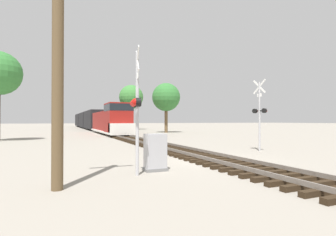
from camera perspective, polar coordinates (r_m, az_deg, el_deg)
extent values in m
plane|color=gray|center=(13.25, 9.29, -9.09)|extent=(400.00, 400.00, 0.00)
cube|color=black|center=(8.67, 32.70, -13.00)|extent=(2.60, 0.22, 0.16)
cube|color=black|center=(9.02, 29.47, -12.53)|extent=(2.60, 0.22, 0.16)
cube|color=black|center=(9.39, 26.51, -12.07)|extent=(2.60, 0.22, 0.16)
cube|color=black|center=(9.78, 23.78, -11.61)|extent=(2.60, 0.22, 0.16)
cube|color=black|center=(10.19, 21.28, -11.16)|extent=(2.60, 0.22, 0.16)
cube|color=black|center=(10.63, 18.98, -10.74)|extent=(2.60, 0.22, 0.16)
cube|color=black|center=(11.07, 16.88, -10.33)|extent=(2.60, 0.22, 0.16)
cube|color=black|center=(11.54, 14.94, -9.94)|extent=(2.60, 0.22, 0.16)
cube|color=black|center=(12.01, 13.16, -9.58)|extent=(2.60, 0.22, 0.16)
cube|color=black|center=(12.49, 11.52, -9.23)|extent=(2.60, 0.22, 0.16)
cube|color=black|center=(12.99, 10.00, -8.90)|extent=(2.60, 0.22, 0.16)
cube|color=black|center=(13.49, 8.60, -8.59)|extent=(2.60, 0.22, 0.16)
cube|color=black|center=(14.00, 7.31, -8.30)|extent=(2.60, 0.22, 0.16)
cube|color=black|center=(14.52, 6.10, -8.03)|extent=(2.60, 0.22, 0.16)
cube|color=black|center=(15.04, 4.99, -7.77)|extent=(2.60, 0.22, 0.16)
cube|color=black|center=(15.57, 3.94, -7.53)|extent=(2.60, 0.22, 0.16)
cube|color=black|center=(16.10, 2.97, -7.30)|extent=(2.60, 0.22, 0.16)
cube|color=black|center=(16.64, 2.06, -7.08)|extent=(2.60, 0.22, 0.16)
cube|color=black|center=(17.19, 1.21, -6.87)|extent=(2.60, 0.22, 0.16)
cube|color=black|center=(17.73, 0.42, -6.68)|extent=(2.60, 0.22, 0.16)
cube|color=black|center=(18.28, -0.33, -6.50)|extent=(2.60, 0.22, 0.16)
cube|color=black|center=(18.83, -1.04, -6.32)|extent=(2.60, 0.22, 0.16)
cube|color=black|center=(19.39, -1.70, -6.16)|extent=(2.60, 0.22, 0.16)
cube|color=black|center=(19.95, -2.33, -6.00)|extent=(2.60, 0.22, 0.16)
cube|color=black|center=(20.51, -2.92, -5.86)|extent=(2.60, 0.22, 0.16)
cube|color=black|center=(21.07, -3.48, -5.72)|extent=(2.60, 0.22, 0.16)
cube|color=black|center=(21.63, -4.01, -5.58)|extent=(2.60, 0.22, 0.16)
cube|color=black|center=(22.20, -4.52, -5.45)|extent=(2.60, 0.22, 0.16)
cube|color=black|center=(22.77, -4.99, -5.33)|extent=(2.60, 0.22, 0.16)
cube|color=black|center=(23.34, -5.45, -5.22)|extent=(2.60, 0.22, 0.16)
cube|color=black|center=(23.91, -5.88, -5.11)|extent=(2.60, 0.22, 0.16)
cube|color=black|center=(24.48, -6.29, -5.00)|extent=(2.60, 0.22, 0.16)
cube|color=black|center=(25.06, -6.69, -4.90)|extent=(2.60, 0.22, 0.16)
cube|color=black|center=(25.63, -7.06, -4.80)|extent=(2.60, 0.22, 0.16)
cube|color=black|center=(26.21, -7.42, -4.71)|extent=(2.60, 0.22, 0.16)
cube|color=black|center=(26.79, -7.77, -4.62)|extent=(2.60, 0.22, 0.16)
cube|color=black|center=(27.36, -8.09, -4.54)|extent=(2.60, 0.22, 0.16)
cube|color=black|center=(27.94, -8.41, -4.45)|extent=(2.60, 0.22, 0.16)
cube|color=black|center=(28.52, -8.71, -4.37)|extent=(2.60, 0.22, 0.16)
cube|color=black|center=(29.10, -9.00, -4.30)|extent=(2.60, 0.22, 0.16)
cube|color=black|center=(29.69, -9.28, -4.23)|extent=(2.60, 0.22, 0.16)
cube|color=black|center=(30.27, -9.55, -4.16)|extent=(2.60, 0.22, 0.16)
cube|color=black|center=(30.85, -9.81, -4.09)|extent=(2.60, 0.22, 0.16)
cube|color=black|center=(31.43, -10.06, -4.02)|extent=(2.60, 0.22, 0.16)
cube|color=slate|center=(12.85, 6.55, -8.30)|extent=(0.07, 160.00, 0.15)
cube|color=slate|center=(13.61, 11.87, -7.86)|extent=(0.07, 160.00, 0.15)
cube|color=maroon|center=(42.39, -13.43, -0.79)|extent=(2.43, 13.21, 3.00)
cube|color=maroon|center=(33.31, -10.80, -0.12)|extent=(2.85, 4.15, 3.84)
cube|color=black|center=(33.35, -10.80, 2.19)|extent=(2.88, 4.19, 0.85)
cube|color=white|center=(31.29, -10.01, -2.38)|extent=(2.85, 1.89, 1.35)
cube|color=white|center=(39.63, -12.76, -2.80)|extent=(2.91, 18.50, 0.24)
cube|color=black|center=(33.62, -10.91, -3.08)|extent=(1.58, 2.20, 1.00)
cube|color=black|center=(45.68, -14.11, -2.42)|extent=(1.58, 2.20, 1.00)
cube|color=black|center=(57.68, -15.95, -0.35)|extent=(2.71, 14.57, 3.77)
cube|color=black|center=(53.00, -15.34, -2.22)|extent=(1.58, 2.20, 0.90)
cube|color=black|center=(62.40, -16.48, -1.97)|extent=(1.58, 2.20, 0.90)
cube|color=black|center=(73.70, -17.47, -0.40)|extent=(2.71, 14.57, 3.77)
cube|color=black|center=(69.01, -17.10, -1.84)|extent=(1.58, 2.20, 0.90)
cube|color=black|center=(78.43, -17.80, -1.68)|extent=(1.58, 2.20, 0.90)
cube|color=black|center=(89.76, -18.44, -0.43)|extent=(2.71, 14.57, 3.77)
cube|color=black|center=(85.05, -18.20, -1.60)|extent=(1.58, 2.20, 0.90)
cube|color=black|center=(94.49, -18.67, -1.49)|extent=(1.58, 2.20, 0.90)
cylinder|color=#B7B7BC|center=(9.43, -6.70, 0.91)|extent=(0.12, 0.12, 4.41)
cube|color=white|center=(9.67, -6.69, 12.27)|extent=(0.19, 0.92, 0.93)
cube|color=white|center=(9.67, -6.69, 12.27)|extent=(0.19, 0.92, 0.93)
cube|color=black|center=(9.45, -6.70, 3.31)|extent=(0.21, 0.86, 0.06)
cylinder|color=black|center=(9.80, -6.92, 3.17)|extent=(0.23, 0.33, 0.30)
sphere|color=red|center=(9.79, -7.50, 3.17)|extent=(0.26, 0.26, 0.26)
cylinder|color=black|center=(9.45, -6.70, 3.31)|extent=(0.23, 0.33, 0.30)
sphere|color=red|center=(9.44, -7.30, 3.31)|extent=(0.26, 0.26, 0.26)
cylinder|color=black|center=(9.11, -6.47, 3.46)|extent=(0.23, 0.33, 0.30)
sphere|color=red|center=(9.10, -7.09, 3.46)|extent=(0.26, 0.26, 0.26)
cube|color=white|center=(9.57, -6.69, 9.05)|extent=(0.09, 0.32, 0.20)
cylinder|color=#B7B7BC|center=(17.92, 19.29, 0.32)|extent=(0.12, 0.12, 4.47)
cube|color=white|center=(18.06, 19.27, 6.46)|extent=(0.24, 0.91, 0.93)
cube|color=white|center=(18.06, 19.27, 6.46)|extent=(0.24, 0.91, 0.93)
cube|color=black|center=(17.93, 19.29, 1.49)|extent=(0.25, 0.85, 0.06)
cylinder|color=black|center=(17.73, 20.22, 1.51)|extent=(0.24, 0.33, 0.30)
sphere|color=red|center=(17.82, 20.39, 1.50)|extent=(0.26, 0.26, 0.26)
cylinder|color=black|center=(18.13, 18.38, 1.46)|extent=(0.24, 0.33, 0.30)
sphere|color=red|center=(18.21, 18.56, 1.45)|extent=(0.26, 0.26, 0.26)
cube|color=white|center=(18.00, 19.27, 4.73)|extent=(0.10, 0.32, 0.20)
cube|color=slate|center=(10.42, -2.80, -11.08)|extent=(0.88, 0.59, 0.12)
cube|color=#ADADB2|center=(10.32, -2.79, -7.14)|extent=(0.80, 0.54, 1.32)
cylinder|color=brown|center=(8.31, -22.86, 14.53)|extent=(0.32, 0.32, 8.23)
cylinder|color=brown|center=(43.47, -0.41, -0.23)|extent=(0.53, 0.53, 4.49)
sphere|color=#337533|center=(43.64, -0.41, 4.56)|extent=(4.67, 4.67, 4.67)
cylinder|color=#473521|center=(59.02, -8.02, 0.25)|extent=(0.46, 0.46, 5.67)
sphere|color=#3D7F38|center=(59.26, -8.01, 4.55)|extent=(5.36, 5.36, 5.36)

